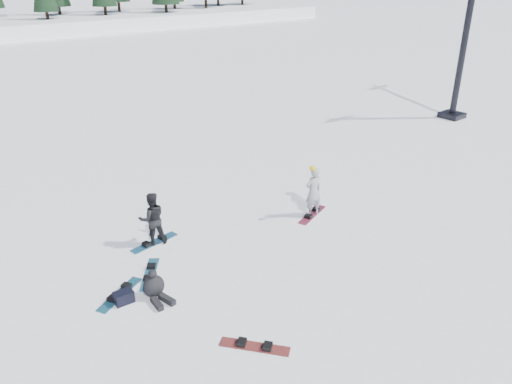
# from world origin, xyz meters

# --- Properties ---
(ground) EXTENTS (420.00, 420.00, 0.00)m
(ground) POSITION_xyz_m (0.00, 0.00, 0.00)
(ground) COLOR white
(ground) RESTS_ON ground
(lift_tower) EXTENTS (1.95, 1.11, 7.07)m
(lift_tower) POSITION_xyz_m (15.11, 5.19, 2.88)
(lift_tower) COLOR black
(lift_tower) RESTS_ON ground
(snowboarder_woman) EXTENTS (0.63, 0.44, 1.80)m
(snowboarder_woman) POSITION_xyz_m (1.72, 1.34, 0.84)
(snowboarder_woman) COLOR #ADADB3
(snowboarder_woman) RESTS_ON ground
(snowboarder_man) EXTENTS (0.90, 0.77, 1.59)m
(snowboarder_man) POSITION_xyz_m (-3.14, 2.77, 0.79)
(snowboarder_man) COLOR black
(snowboarder_man) RESTS_ON ground
(seated_rider) EXTENTS (0.58, 0.91, 0.75)m
(seated_rider) POSITION_xyz_m (-4.27, 0.41, 0.29)
(seated_rider) COLOR black
(seated_rider) RESTS_ON ground
(gear_bag) EXTENTS (0.46, 0.31, 0.30)m
(gear_bag) POSITION_xyz_m (-4.97, 0.66, 0.15)
(gear_bag) COLOR black
(gear_bag) RESTS_ON ground
(snowboard_woman) EXTENTS (1.49, 0.82, 0.03)m
(snowboard_woman) POSITION_xyz_m (1.72, 1.34, 0.01)
(snowboard_woman) COLOR maroon
(snowboard_woman) RESTS_ON ground
(snowboard_man) EXTENTS (1.53, 0.55, 0.03)m
(snowboard_man) POSITION_xyz_m (-3.14, 2.77, 0.01)
(snowboard_man) COLOR #186087
(snowboard_man) RESTS_ON ground
(snowboard_loose_c) EXTENTS (1.43, 1.02, 0.03)m
(snowboard_loose_c) POSITION_xyz_m (-4.94, 1.00, 0.01)
(snowboard_loose_c) COLOR #176481
(snowboard_loose_c) RESTS_ON ground
(snowboard_loose_b) EXTENTS (1.19, 1.32, 0.03)m
(snowboard_loose_b) POSITION_xyz_m (-3.37, -2.44, 0.01)
(snowboard_loose_b) COLOR maroon
(snowboard_loose_b) RESTS_ON ground
(snowboard_loose_a) EXTENTS (1.09, 1.39, 0.03)m
(snowboard_loose_a) POSITION_xyz_m (-3.96, 1.36, 0.01)
(snowboard_loose_a) COLOR #1A6E93
(snowboard_loose_a) RESTS_ON ground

